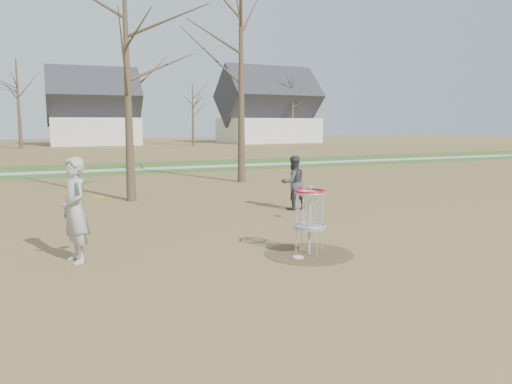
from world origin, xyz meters
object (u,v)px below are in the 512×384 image
player_throwing (293,183)px  disc_grounded (298,257)px  disc_golf_basket (310,209)px  player_standing (75,210)px

player_throwing → disc_grounded: bearing=60.9°
disc_grounded → disc_golf_basket: 0.98m
disc_grounded → player_throwing: bearing=62.6°
disc_grounded → disc_golf_basket: bearing=28.4°
player_throwing → disc_golf_basket: (-2.19, -4.74, 0.09)m
player_throwing → player_standing: bearing=26.1°
player_throwing → disc_golf_basket: 5.22m
player_standing → player_throwing: player_standing is taller
player_standing → disc_grounded: (3.96, -1.49, -0.98)m
disc_grounded → player_standing: bearing=159.4°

